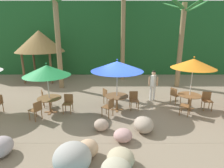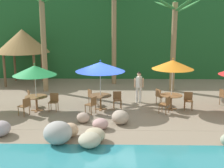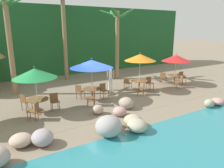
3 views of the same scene
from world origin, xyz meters
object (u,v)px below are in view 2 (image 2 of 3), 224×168
Objects in this scene: palm_tree_nearest at (43,25)px; palapa_hut at (22,41)px; chair_orange_seaward at (188,99)px; umbrella_blue at (100,67)px; umbrella_orange at (173,65)px; chair_green_left at (25,105)px; dining_table_blue at (101,98)px; palm_tree_third at (174,32)px; palm_tree_second at (114,16)px; umbrella_green at (35,70)px; chair_blue_left at (92,104)px; chair_green_seaward at (54,101)px; chair_red_inland at (224,96)px; waiter_in_white at (139,85)px; chair_orange_inland at (160,96)px; chair_orange_left at (166,104)px; chair_blue_inland at (92,96)px; dining_table_green at (36,99)px; chair_green_inland at (31,97)px; dining_table_orange at (171,97)px; chair_blue_seaward at (117,99)px.

palm_tree_nearest is 3.06m from palapa_hut.
chair_orange_seaward is 0.23× the size of palapa_hut.
umbrella_orange is at bearing 1.86° from umbrella_blue.
dining_table_blue is (3.48, 1.09, 0.10)m from chair_green_left.
palm_tree_second is at bearing 151.99° from palm_tree_third.
chair_blue_left is at bearing -9.67° from umbrella_green.
chair_orange_seaward is at bearing 10.33° from chair_blue_left.
chair_green_seaward and chair_red_inland have the same top height.
chair_orange_inland is at bearing -23.02° from waiter_in_white.
dining_table_blue is at bearing -45.34° from palm_tree_nearest.
umbrella_blue is at bearing -45.69° from palapa_hut.
chair_green_left is at bearing -170.29° from umbrella_orange.
chair_orange_left is (-1.24, -0.74, 0.00)m from chair_orange_seaward.
chair_green_left and chair_orange_seaward have the same top height.
chair_blue_inland is 7.62m from palapa_hut.
palm_tree_second reaches higher than dining_table_green.
chair_green_inland and chair_orange_inland have the same top height.
waiter_in_white is (4.30, 1.55, 0.47)m from chair_green_seaward.
dining_table_blue is (3.63, -0.41, 0.10)m from chair_green_inland.
chair_orange_seaward is at bearing -6.90° from chair_blue_inland.
chair_green_seaward is 8.00m from palm_tree_second.
chair_blue_left is 6.98m from chair_red_inland.
dining_table_green is 1.00× the size of dining_table_blue.
palm_tree_third is 3.29× the size of waiter_in_white.
chair_blue_left is 0.23× the size of palapa_hut.
umbrella_orange is 1.96m from chair_orange_left.
dining_table_orange is 7.68m from palm_tree_second.
chair_green_seaward is 0.13× the size of palm_tree_second.
chair_green_inland is 4.02m from umbrella_blue.
chair_green_seaward is 5.49m from chair_orange_inland.
chair_green_seaward is 2.00m from chair_blue_left.
palm_tree_nearest is at bearing 153.52° from umbrella_orange.
chair_green_seaward is 1.00× the size of chair_blue_left.
chair_green_seaward is at bearing 175.96° from chair_orange_left.
umbrella_orange is at bearing -36.94° from waiter_in_white.
chair_blue_seaward is (3.14, 0.42, 0.00)m from chair_green_seaward.
chair_orange_inland is at bearing -110.57° from palm_tree_third.
dining_table_green is at bearing -177.64° from chair_green_seaward.
chair_orange_left is at bearing -3.18° from umbrella_green.
chair_red_inland is 13.26m from palapa_hut.
palm_tree_third is (4.27, 4.01, 1.49)m from umbrella_blue.
chair_green_seaward and chair_green_inland have the same top height.
chair_blue_inland is at bearing -177.82° from chair_orange_inland.
chair_blue_left is 7.94m from palm_tree_second.
umbrella_blue is 1.87m from chair_blue_left.
chair_orange_seaward is (7.89, 1.18, 0.00)m from chair_green_left.
dining_table_blue is 4.41m from chair_orange_seaward.
chair_orange_seaward is (8.04, -0.32, 0.00)m from chair_green_inland.
umbrella_blue is at bearing -178.14° from umbrella_orange.
chair_green_left is 1.00× the size of chair_orange_left.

